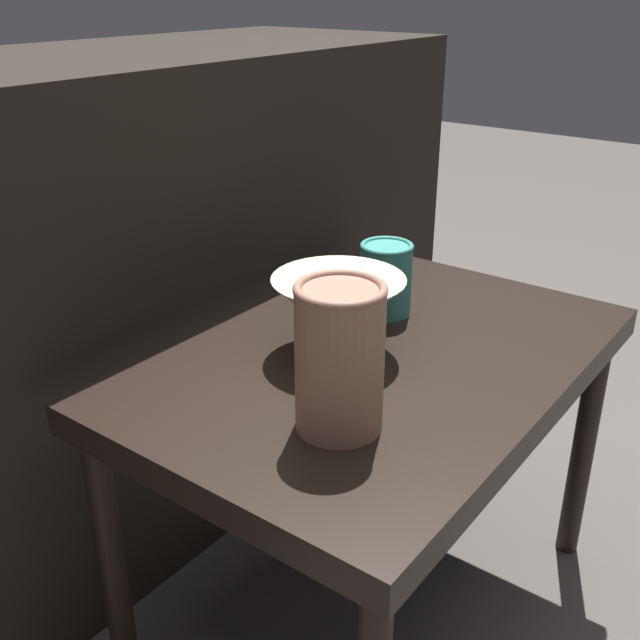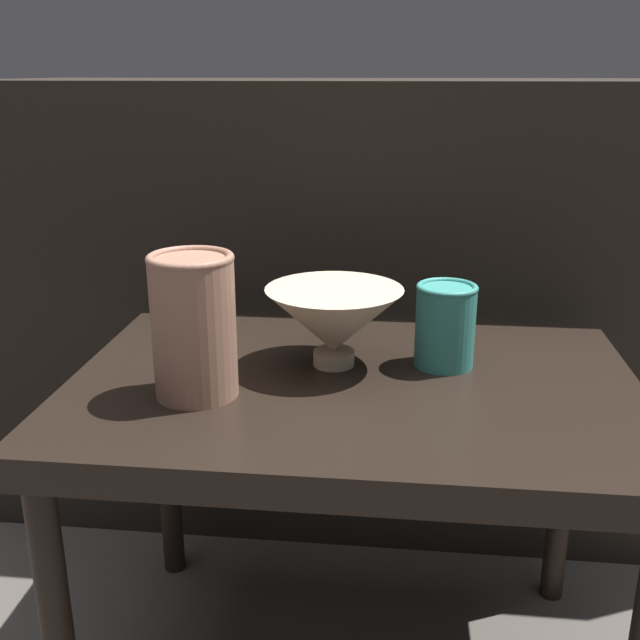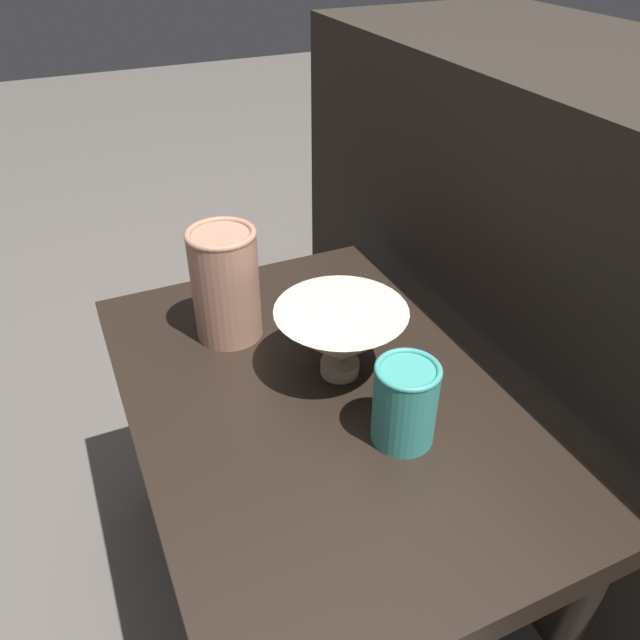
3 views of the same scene
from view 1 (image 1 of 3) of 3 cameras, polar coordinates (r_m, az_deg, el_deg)
ground_plane at (r=1.29m, az=3.78°, el=-20.78°), size 8.00×8.00×0.00m
table at (r=1.04m, az=4.40°, el=-4.91°), size 0.71×0.48×0.46m
couch_backdrop at (r=1.38m, az=-15.15°, el=2.00°), size 1.41×0.50×0.81m
bowl at (r=0.99m, az=1.40°, el=0.86°), size 0.18×0.18×0.10m
vase_textured_left at (r=0.81m, az=1.50°, el=-2.78°), size 0.10×0.10×0.17m
vase_colorful_right at (r=1.11m, az=5.03°, el=3.24°), size 0.08×0.08×0.11m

